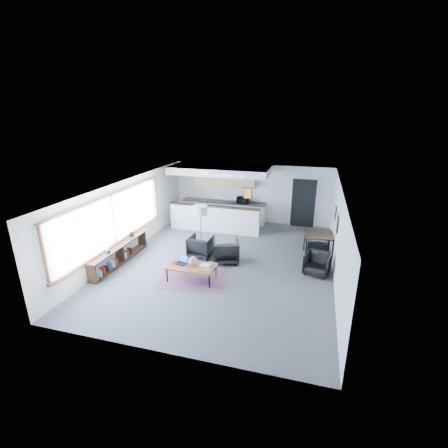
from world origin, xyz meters
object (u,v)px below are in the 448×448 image
(dining_chair_near, at_px, (317,264))
(coffee_table, at_px, (192,267))
(ceramic_pot, at_px, (193,261))
(dining_chair_far, at_px, (318,248))
(laptop, at_px, (182,261))
(microwave, at_px, (243,199))
(armchair_left, at_px, (201,245))
(floor_lamp, at_px, (200,212))
(armchair_right, at_px, (226,250))
(dining_table, at_px, (319,236))
(book_stack, at_px, (206,266))

(dining_chair_near, bearing_deg, coffee_table, -145.58)
(ceramic_pot, relative_size, dining_chair_far, 0.47)
(laptop, bearing_deg, microwave, 97.14)
(coffee_table, xyz_separation_m, armchair_left, (-0.32, 1.68, -0.03))
(floor_lamp, xyz_separation_m, dining_chair_far, (4.05, 0.70, -1.19))
(dining_chair_near, bearing_deg, armchair_right, -168.33)
(armchair_left, bearing_deg, ceramic_pot, 104.43)
(armchair_right, bearing_deg, floor_lamp, -47.16)
(armchair_left, bearing_deg, dining_chair_far, -161.59)
(armchair_left, xyz_separation_m, dining_table, (3.91, 1.12, 0.34))
(floor_lamp, bearing_deg, laptop, -86.74)
(floor_lamp, bearing_deg, dining_table, 9.86)
(coffee_table, xyz_separation_m, dining_table, (3.59, 2.80, 0.32))
(floor_lamp, distance_m, microwave, 3.57)
(armchair_right, height_order, dining_chair_near, armchair_right)
(book_stack, relative_size, dining_chair_far, 0.59)
(armchair_right, bearing_deg, book_stack, 64.01)
(coffee_table, bearing_deg, book_stack, -1.31)
(book_stack, xyz_separation_m, dining_chair_near, (3.15, 1.43, -0.19))
(dining_chair_far, distance_m, microwave, 4.39)
(ceramic_pot, bearing_deg, floor_lamp, 103.36)
(dining_chair_far, bearing_deg, ceramic_pot, 40.21)
(coffee_table, height_order, floor_lamp, floor_lamp)
(book_stack, relative_size, armchair_left, 0.43)
(microwave, bearing_deg, book_stack, -83.53)
(book_stack, bearing_deg, dining_chair_near, 24.49)
(ceramic_pot, distance_m, book_stack, 0.44)
(dining_table, bearing_deg, microwave, 140.18)
(ceramic_pot, xyz_separation_m, dining_chair_near, (3.57, 1.37, -0.28))
(coffee_table, height_order, armchair_left, armchair_left)
(ceramic_pot, bearing_deg, armchair_left, 101.98)
(dining_table, distance_m, dining_chair_near, 1.44)
(coffee_table, xyz_separation_m, ceramic_pot, (0.03, 0.06, 0.17))
(coffee_table, height_order, armchair_right, armchair_right)
(armchair_left, xyz_separation_m, dining_chair_far, (3.91, 1.12, -0.11))
(coffee_table, relative_size, ceramic_pot, 5.23)
(floor_lamp, height_order, dining_table, floor_lamp)
(dining_chair_far, relative_size, microwave, 1.17)
(dining_table, bearing_deg, dining_chair_far, -100.04)
(armchair_right, bearing_deg, coffee_table, 48.07)
(ceramic_pot, relative_size, dining_chair_near, 0.43)
(armchair_left, height_order, dining_table, dining_table)
(book_stack, bearing_deg, dining_table, 41.74)
(laptop, height_order, dining_chair_near, laptop)
(ceramic_pot, xyz_separation_m, dining_table, (3.57, 2.74, 0.15))
(armchair_right, relative_size, dining_table, 0.80)
(coffee_table, bearing_deg, laptop, 164.37)
(ceramic_pot, xyz_separation_m, armchair_left, (-0.34, 1.62, -0.20))
(dining_table, relative_size, dining_chair_far, 1.82)
(book_stack, bearing_deg, laptop, 172.72)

